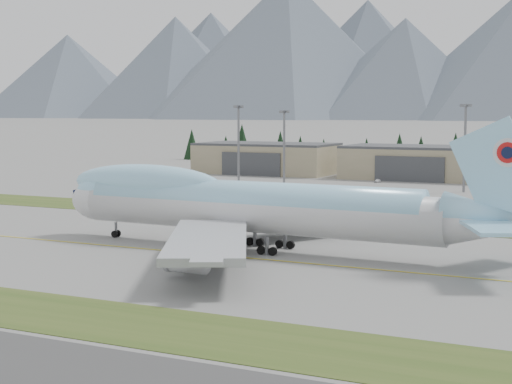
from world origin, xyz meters
The scene contains 9 objects.
ground centered at (0.00, 0.00, 0.00)m, with size 7000.00×7000.00×0.00m, color slate.
grass_strip_near centered at (0.00, -38.00, 0.00)m, with size 400.00×14.00×0.08m, color #344C1B.
grass_strip_far centered at (0.00, 45.00, 0.00)m, with size 400.00×18.00×0.08m, color #344C1B.
taxiway_line_main centered at (0.00, 0.00, 0.00)m, with size 400.00×0.40×0.02m, color yellow.
boeing_747_freighter centered at (-7.25, 7.01, 7.04)m, with size 80.60×69.96×21.35m.
hangar_left centered at (-70.00, 149.90, 5.39)m, with size 48.00×26.60×10.80m.
hangar_center centered at (-15.00, 149.90, 5.39)m, with size 48.00×26.60×10.80m.
floodlight_masts centered at (-12.21, 111.17, 16.22)m, with size 119.38×9.89×23.96m.
service_vehicle_a centered at (-23.41, 130.74, 0.00)m, with size 1.27×3.15×1.08m, color white.
Camera 1 is at (46.75, -104.05, 21.89)m, focal length 55.00 mm.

